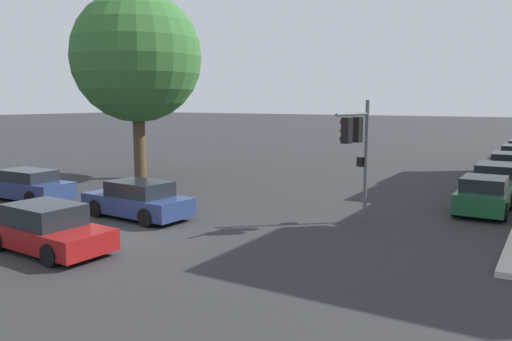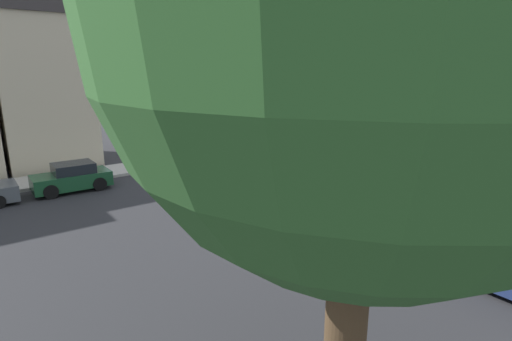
{
  "view_description": "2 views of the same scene",
  "coord_description": "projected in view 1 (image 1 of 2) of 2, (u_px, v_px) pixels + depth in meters",
  "views": [
    {
      "loc": [
        12.29,
        -11.35,
        4.46
      ],
      "look_at": [
        2.87,
        4.13,
        1.95
      ],
      "focal_mm": 35.0,
      "sensor_mm": 36.0,
      "label": 1
    },
    {
      "loc": [
        -12.35,
        14.52,
        6.31
      ],
      "look_at": [
        1.0,
        4.62,
        2.07
      ],
      "focal_mm": 28.0,
      "sensor_mm": 36.0,
      "label": 2
    }
  ],
  "objects": [
    {
      "name": "parked_car_2",
      "position": [
        508.0,
        165.0,
        29.66
      ],
      "size": [
        2.19,
        4.83,
        1.46
      ],
      "rotation": [
        0.0,
        0.0,
        1.61
      ],
      "color": "#194728",
      "rests_on": "ground_plane"
    },
    {
      "name": "crossing_car_2",
      "position": [
        138.0,
        200.0,
        19.24
      ],
      "size": [
        4.55,
        2.09,
        1.44
      ],
      "rotation": [
        0.0,
        0.0,
        3.09
      ],
      "color": "navy",
      "rests_on": "ground_plane"
    },
    {
      "name": "street_tree",
      "position": [
        137.0,
        57.0,
        28.43
      ],
      "size": [
        7.42,
        7.42,
        10.69
      ],
      "color": "#4C3823",
      "rests_on": "ground_plane"
    },
    {
      "name": "crossing_car_0",
      "position": [
        48.0,
        229.0,
        14.94
      ],
      "size": [
        4.27,
        2.06,
        1.43
      ],
      "rotation": [
        0.0,
        0.0,
        -0.04
      ],
      "color": "maroon",
      "rests_on": "ground_plane"
    },
    {
      "name": "crossing_car_3",
      "position": [
        26.0,
        185.0,
        22.69
      ],
      "size": [
        4.83,
        1.91,
        1.41
      ],
      "rotation": [
        0.0,
        0.0,
        3.17
      ],
      "color": "navy",
      "rests_on": "ground_plane"
    },
    {
      "name": "parked_car_0",
      "position": [
        484.0,
        196.0,
        20.0
      ],
      "size": [
        1.94,
        3.81,
        1.49
      ],
      "rotation": [
        0.0,
        0.0,
        1.57
      ],
      "color": "#194728",
      "rests_on": "ground_plane"
    },
    {
      "name": "ground_plane",
      "position": [
        118.0,
        237.0,
        16.54
      ],
      "size": [
        300.0,
        300.0,
        0.0
      ],
      "primitive_type": "plane",
      "color": "#28282B"
    },
    {
      "name": "parked_car_1",
      "position": [
        496.0,
        180.0,
        24.19
      ],
      "size": [
        2.04,
        4.81,
        1.5
      ],
      "rotation": [
        0.0,
        0.0,
        1.58
      ],
      "color": "#4C5156",
      "rests_on": "ground_plane"
    },
    {
      "name": "traffic_signal",
      "position": [
        356.0,
        141.0,
        17.79
      ],
      "size": [
        0.62,
        2.23,
        4.52
      ],
      "rotation": [
        0.0,
        0.0,
        2.95
      ],
      "color": "#515456",
      "rests_on": "ground_plane"
    }
  ]
}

